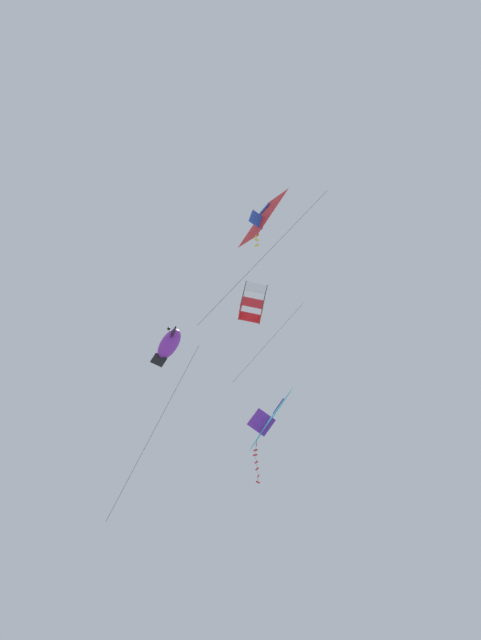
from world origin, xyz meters
The scene contains 4 objects.
kite_delta_upper_right centered at (-0.64, 1.67, 21.56)m, with size 3.29×3.38×3.95m.
kite_box_mid_left centered at (-5.13, -1.02, 32.95)m, with size 3.83×3.67×8.54m.
kite_fish_far_centre centered at (4.60, 0.01, 22.22)m, with size 2.74×2.22×9.21m.
kite_delta_low_drifter centered at (4.51, 3.86, 27.45)m, with size 4.29×4.39×8.94m.
Camera 1 is at (26.37, 13.61, 0.50)m, focal length 50.23 mm.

